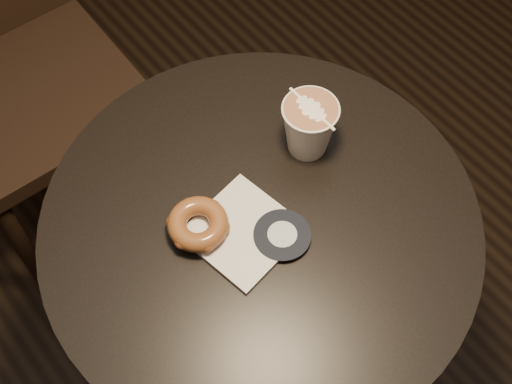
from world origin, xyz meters
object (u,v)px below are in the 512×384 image
at_px(pastry_bag, 243,232).
at_px(cafe_table, 260,273).
at_px(doughnut, 198,224).
at_px(latte_cup, 309,128).

bearing_deg(pastry_bag, cafe_table, -10.61).
height_order(pastry_bag, doughnut, doughnut).
height_order(cafe_table, pastry_bag, pastry_bag).
bearing_deg(doughnut, pastry_bag, -41.77).
bearing_deg(cafe_table, pastry_bag, 178.75).
bearing_deg(doughnut, cafe_table, -28.56).
height_order(cafe_table, latte_cup, latte_cup).
relative_size(cafe_table, doughnut, 7.87).
bearing_deg(latte_cup, cafe_table, -157.36).
distance_m(cafe_table, doughnut, 0.24).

